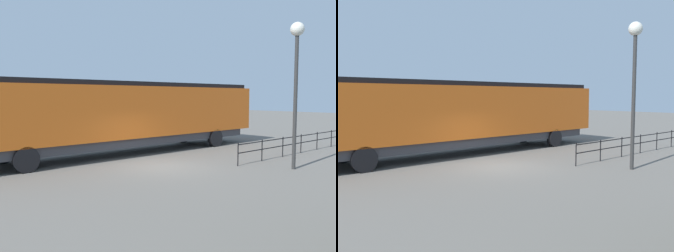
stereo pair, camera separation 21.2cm
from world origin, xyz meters
TOP-DOWN VIEW (x-y plane):
  - ground_plane at (0.00, 0.00)m, footprint 120.00×120.00m
  - locomotive at (-4.09, 1.42)m, footprint 3.18×18.58m
  - lamp_post at (4.33, 3.90)m, footprint 0.59×0.59m
  - platform_fence at (2.28, 8.38)m, footprint 0.05×11.50m

SIDE VIEW (x-z plane):
  - ground_plane at x=0.00m, z-range 0.00..0.00m
  - platform_fence at x=2.28m, z-range 0.16..1.22m
  - locomotive at x=-4.09m, z-range 0.26..4.20m
  - lamp_post at x=4.33m, z-range 1.56..7.86m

